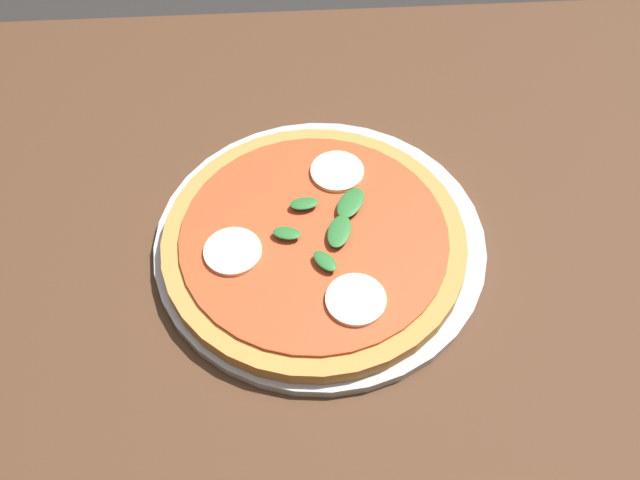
{
  "coord_description": "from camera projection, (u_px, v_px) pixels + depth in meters",
  "views": [
    {
      "loc": [
        0.1,
        0.42,
        1.4
      ],
      "look_at": [
        0.07,
        -0.05,
        0.76
      ],
      "focal_mm": 39.78,
      "sensor_mm": 36.0,
      "label": 1
    }
  ],
  "objects": [
    {
      "name": "dining_table",
      "position": [
        383.0,
        322.0,
        0.84
      ],
      "size": [
        1.55,
        0.97,
        0.75
      ],
      "color": "#4C301E",
      "rests_on": "ground_plane"
    },
    {
      "name": "serving_tray",
      "position": [
        320.0,
        242.0,
        0.79
      ],
      "size": [
        0.37,
        0.37,
        0.01
      ],
      "primitive_type": "cylinder",
      "color": "#B2B2B7",
      "rests_on": "dining_table"
    },
    {
      "name": "pizza",
      "position": [
        314.0,
        241.0,
        0.77
      ],
      "size": [
        0.33,
        0.33,
        0.03
      ],
      "color": "#C6843F",
      "rests_on": "serving_tray"
    }
  ]
}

